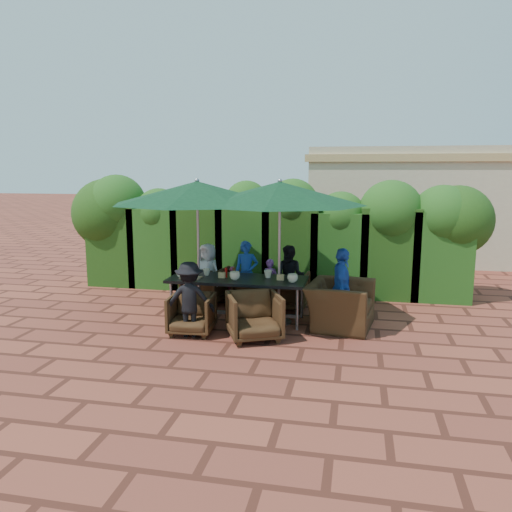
% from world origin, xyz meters
% --- Properties ---
extents(ground, '(80.00, 80.00, 0.00)m').
position_xyz_m(ground, '(0.00, 0.00, 0.00)').
color(ground, brown).
rests_on(ground, ground).
extents(dining_table, '(2.38, 0.90, 0.75)m').
position_xyz_m(dining_table, '(-0.16, 0.05, 0.68)').
color(dining_table, black).
rests_on(dining_table, ground).
extents(umbrella_left, '(2.95, 2.95, 2.46)m').
position_xyz_m(umbrella_left, '(-0.86, 0.05, 2.21)').
color(umbrella_left, gray).
rests_on(umbrella_left, ground).
extents(umbrella_right, '(2.87, 2.87, 2.46)m').
position_xyz_m(umbrella_right, '(0.57, 0.05, 2.21)').
color(umbrella_right, gray).
rests_on(umbrella_right, ground).
extents(chair_far_left, '(0.87, 0.83, 0.79)m').
position_xyz_m(chair_far_left, '(-1.07, 1.07, 0.40)').
color(chair_far_left, black).
rests_on(chair_far_left, ground).
extents(chair_far_mid, '(0.73, 0.69, 0.69)m').
position_xyz_m(chair_far_mid, '(-0.12, 1.12, 0.35)').
color(chair_far_mid, black).
rests_on(chair_far_mid, ground).
extents(chair_far_right, '(0.79, 0.75, 0.77)m').
position_xyz_m(chair_far_right, '(0.59, 0.95, 0.38)').
color(chair_far_right, black).
rests_on(chair_far_right, ground).
extents(chair_near_left, '(0.73, 0.69, 0.70)m').
position_xyz_m(chair_near_left, '(-0.71, -0.80, 0.35)').
color(chair_near_left, black).
rests_on(chair_near_left, ground).
extents(chair_near_right, '(1.01, 0.99, 0.80)m').
position_xyz_m(chair_near_right, '(0.33, -0.86, 0.40)').
color(chair_near_right, black).
rests_on(chair_near_right, ground).
extents(chair_end_right, '(0.92, 1.26, 1.01)m').
position_xyz_m(chair_end_right, '(1.61, 0.02, 0.51)').
color(chair_end_right, black).
rests_on(chair_end_right, ground).
extents(adult_far_left, '(0.68, 0.56, 1.20)m').
position_xyz_m(adult_far_left, '(-0.98, 0.97, 0.60)').
color(adult_far_left, silver).
rests_on(adult_far_left, ground).
extents(adult_far_mid, '(0.52, 0.46, 1.25)m').
position_xyz_m(adult_far_mid, '(-0.23, 1.07, 0.62)').
color(adult_far_mid, '#204CAE').
rests_on(adult_far_mid, ground).
extents(adult_far_right, '(0.61, 0.41, 1.19)m').
position_xyz_m(adult_far_right, '(0.63, 1.06, 0.60)').
color(adult_far_right, black).
rests_on(adult_far_right, ground).
extents(adult_near_left, '(0.82, 0.51, 1.19)m').
position_xyz_m(adult_near_left, '(-0.70, -0.92, 0.60)').
color(adult_near_left, black).
rests_on(adult_near_left, ground).
extents(adult_end_right, '(0.45, 0.81, 1.34)m').
position_xyz_m(adult_end_right, '(1.62, 0.01, 0.67)').
color(adult_end_right, '#204CAE').
rests_on(adult_end_right, ground).
extents(child_left, '(0.30, 0.27, 0.74)m').
position_xyz_m(child_left, '(-0.51, 1.09, 0.37)').
color(child_left, '#C9467C').
rests_on(child_left, ground).
extents(child_right, '(0.38, 0.34, 0.91)m').
position_xyz_m(child_right, '(0.22, 1.11, 0.45)').
color(child_right, '#974AA0').
rests_on(child_right, ground).
extents(pedestrian_a, '(1.55, 0.60, 1.64)m').
position_xyz_m(pedestrian_a, '(1.33, 4.16, 0.82)').
color(pedestrian_a, '#258724').
rests_on(pedestrian_a, ground).
extents(pedestrian_b, '(0.93, 0.59, 1.90)m').
position_xyz_m(pedestrian_b, '(2.23, 4.36, 0.95)').
color(pedestrian_b, '#C9467C').
rests_on(pedestrian_b, ground).
extents(pedestrian_c, '(1.34, 0.97, 1.91)m').
position_xyz_m(pedestrian_c, '(3.64, 4.16, 0.96)').
color(pedestrian_c, gray).
rests_on(pedestrian_c, ground).
extents(cup_a, '(0.16, 0.16, 0.13)m').
position_xyz_m(cup_a, '(-1.13, -0.10, 0.81)').
color(cup_a, beige).
rests_on(cup_a, dining_table).
extents(cup_b, '(0.13, 0.13, 0.12)m').
position_xyz_m(cup_b, '(-0.75, 0.16, 0.81)').
color(cup_b, beige).
rests_on(cup_b, dining_table).
extents(cup_c, '(0.18, 0.18, 0.14)m').
position_xyz_m(cup_c, '(-0.17, -0.09, 0.82)').
color(cup_c, beige).
rests_on(cup_c, dining_table).
extents(cup_d, '(0.14, 0.14, 0.13)m').
position_xyz_m(cup_d, '(0.35, 0.19, 0.82)').
color(cup_d, beige).
rests_on(cup_d, dining_table).
extents(cup_e, '(0.18, 0.18, 0.14)m').
position_xyz_m(cup_e, '(0.82, -0.08, 0.82)').
color(cup_e, beige).
rests_on(cup_e, dining_table).
extents(ketchup_bottle, '(0.04, 0.04, 0.17)m').
position_xyz_m(ketchup_bottle, '(-0.37, 0.08, 0.83)').
color(ketchup_bottle, '#B20C0A').
rests_on(ketchup_bottle, dining_table).
extents(sauce_bottle, '(0.04, 0.04, 0.17)m').
position_xyz_m(sauce_bottle, '(-0.25, 0.14, 0.83)').
color(sauce_bottle, '#4C230C').
rests_on(sauce_bottle, dining_table).
extents(serving_tray, '(0.35, 0.25, 0.02)m').
position_xyz_m(serving_tray, '(-0.95, -0.11, 0.76)').
color(serving_tray, '#AA7D52').
rests_on(serving_tray, dining_table).
extents(number_block_left, '(0.12, 0.06, 0.10)m').
position_xyz_m(number_block_left, '(-0.43, 0.02, 0.80)').
color(number_block_left, tan).
rests_on(number_block_left, dining_table).
extents(number_block_right, '(0.12, 0.06, 0.10)m').
position_xyz_m(number_block_right, '(0.59, 0.04, 0.80)').
color(number_block_right, tan).
rests_on(number_block_right, dining_table).
extents(hedge_wall, '(9.10, 1.60, 2.49)m').
position_xyz_m(hedge_wall, '(-0.11, 2.32, 1.35)').
color(hedge_wall, '#18380F').
rests_on(hedge_wall, ground).
extents(building, '(6.20, 3.08, 3.20)m').
position_xyz_m(building, '(3.50, 6.99, 1.61)').
color(building, beige).
rests_on(building, ground).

